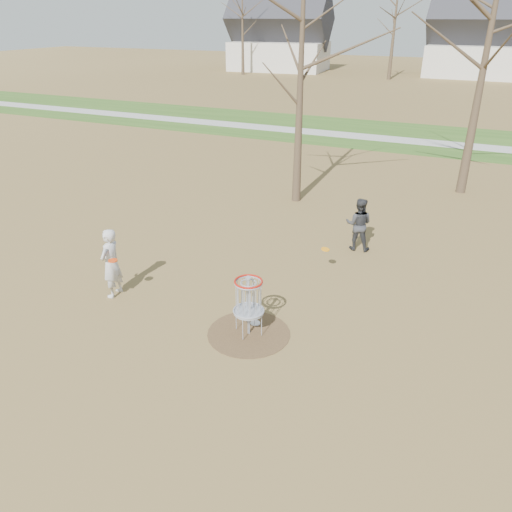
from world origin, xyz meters
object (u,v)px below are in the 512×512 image
Objects in this scene: player_throwing at (359,224)px; disc_golf_basket at (249,297)px; player_standing at (111,263)px; disc_grounded at (255,323)px.

disc_golf_basket is at bearing 71.66° from player_throwing.
player_standing is 3.70m from disc_golf_basket.
player_standing is 1.11× the size of player_throwing.
player_throwing is at bearing 133.20° from player_standing.
player_throwing is at bearing 78.34° from disc_golf_basket.
player_standing is 7.90× the size of disc_grounded.
disc_grounded is 0.98m from disc_golf_basket.
disc_grounded is (-1.10, -4.81, -0.76)m from player_throwing.
player_standing is 1.29× the size of disc_golf_basket.
player_throwing is 4.99m from disc_grounded.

